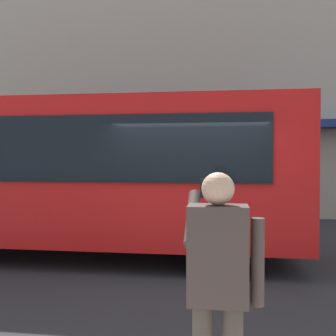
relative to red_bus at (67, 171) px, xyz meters
name	(u,v)px	position (x,y,z in m)	size (l,w,h in m)	color
ground_plane	(192,270)	(-2.53, 0.67, -1.68)	(60.00, 60.00, 0.00)	#2B2B2D
building_facade_far	(208,38)	(-2.54, -6.13, 4.30)	(28.00, 1.55, 12.00)	#A89E8E
red_bus	(67,171)	(0.00, 0.00, 0.00)	(9.05, 2.54, 3.08)	red
pedestrian_photographer	(218,278)	(-3.04, 4.89, -0.54)	(0.53, 0.52, 1.70)	#4C4238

